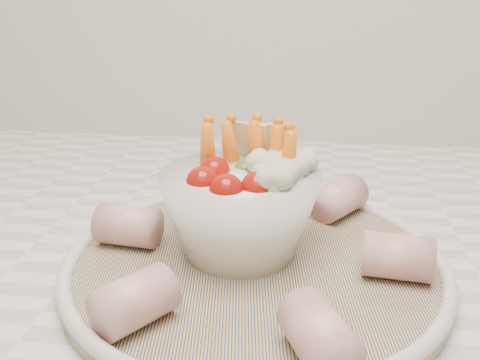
# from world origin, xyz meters

# --- Properties ---
(serving_platter) EXTENTS (0.35, 0.35, 0.02)m
(serving_platter) POSITION_xyz_m (-0.13, 1.37, 0.93)
(serving_platter) COLOR navy
(serving_platter) RESTS_ON kitchen_counter
(veggie_bowl) EXTENTS (0.13, 0.13, 0.11)m
(veggie_bowl) POSITION_xyz_m (-0.14, 1.38, 0.98)
(veggie_bowl) COLOR white
(veggie_bowl) RESTS_ON serving_platter
(cured_meat_rolls) EXTENTS (0.28, 0.30, 0.04)m
(cured_meat_rolls) POSITION_xyz_m (-0.13, 1.37, 0.95)
(cured_meat_rolls) COLOR #B65360
(cured_meat_rolls) RESTS_ON serving_platter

